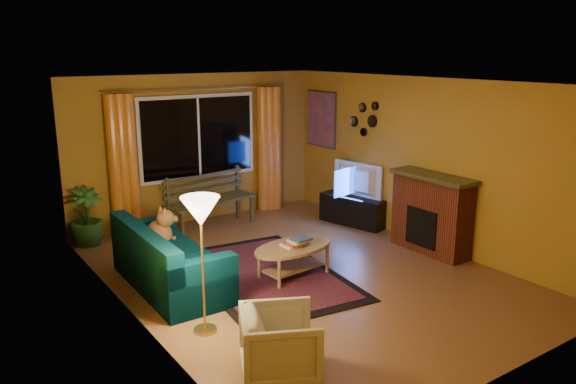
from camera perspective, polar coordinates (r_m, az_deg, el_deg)
floor at (r=7.54m, az=1.31°, el=-8.30°), size 4.50×6.00×0.02m
ceiling at (r=6.97m, az=1.43°, el=11.20°), size 4.50×6.00×0.02m
wall_back at (r=9.70m, az=-9.17°, el=4.41°), size 4.50×0.02×2.50m
wall_left at (r=6.14m, az=-15.97°, el=-1.73°), size 0.02×6.00×2.50m
wall_right at (r=8.64m, az=13.60°, el=2.99°), size 0.02×6.00×2.50m
window at (r=9.61m, az=-9.05°, el=5.53°), size 2.00×0.02×1.30m
curtain_rod at (r=9.48m, az=-9.12°, el=10.28°), size 3.20×0.03×0.03m
curtain_left at (r=9.11m, az=-16.45°, el=2.54°), size 0.36×0.36×2.24m
curtain_right at (r=10.25m, az=-2.00°, el=4.38°), size 0.36×0.36×2.24m
bench at (r=9.34m, az=-7.74°, el=-2.32°), size 1.63×0.73×0.47m
potted_plant at (r=8.97m, az=-19.81°, el=-2.34°), size 0.63×0.63×0.89m
sofa at (r=7.14m, az=-11.87°, el=-6.39°), size 0.88×1.99×0.80m
dog at (r=7.47m, az=-12.96°, el=-3.60°), size 0.40×0.49×0.48m
armchair at (r=5.21m, az=-0.81°, el=-14.88°), size 0.87×0.89×0.70m
floor_lamp at (r=5.86m, az=-8.66°, el=-7.46°), size 0.28×0.28×1.46m
rug at (r=7.47m, az=-2.27°, el=-8.36°), size 2.04×2.90×0.02m
coffee_table at (r=7.35m, az=0.56°, el=-7.02°), size 1.26×1.26×0.42m
tv_console at (r=9.56m, az=6.65°, el=-1.85°), size 0.65×1.22×0.48m
television at (r=9.43m, az=6.74°, el=1.21°), size 0.31×0.99×0.56m
fireplace at (r=8.40m, az=14.38°, el=-2.31°), size 0.40×1.20×1.10m
mirror_cluster at (r=9.43m, az=7.68°, el=7.57°), size 0.06×0.60×0.56m
painting at (r=10.33m, az=3.38°, el=7.41°), size 0.04×0.76×0.96m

